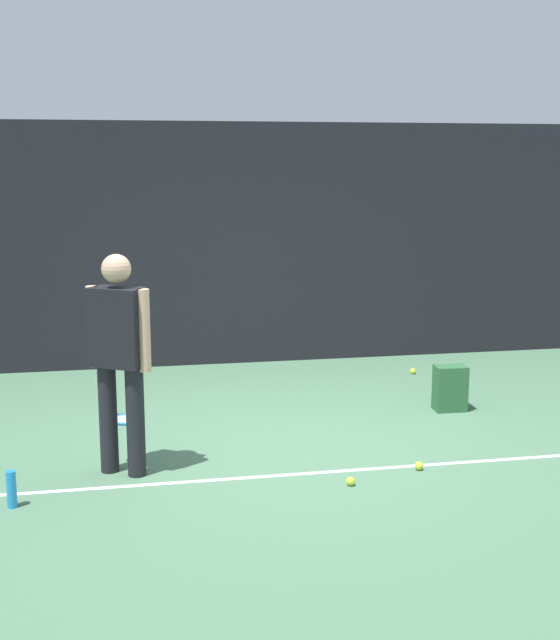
{
  "coord_description": "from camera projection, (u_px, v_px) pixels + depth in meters",
  "views": [
    {
      "loc": [
        -1.35,
        -6.66,
        2.37
      ],
      "look_at": [
        0.0,
        0.4,
        1.0
      ],
      "focal_mm": 46.84,
      "sensor_mm": 36.0,
      "label": 1
    }
  ],
  "objects": [
    {
      "name": "backpack",
      "position": [
        449.0,
        389.0,
        8.05
      ],
      "size": [
        0.31,
        0.29,
        0.44
      ],
      "rotation": [
        0.0,
        0.0,
        3.11
      ],
      "color": "#2D6038",
      "rests_on": "ground"
    },
    {
      "name": "back_fence",
      "position": [
        238.0,
        245.0,
        9.75
      ],
      "size": [
        10.0,
        0.1,
        2.82
      ],
      "primitive_type": "cube",
      "color": "black",
      "rests_on": "ground"
    },
    {
      "name": "tennis_ball_near_player",
      "position": [
        413.0,
        371.0,
        9.44
      ],
      "size": [
        0.07,
        0.07,
        0.07
      ],
      "primitive_type": "sphere",
      "color": "#CCE033",
      "rests_on": "ground"
    },
    {
      "name": "tennis_player",
      "position": [
        119.0,
        351.0,
        6.27
      ],
      "size": [
        0.47,
        0.4,
        1.7
      ],
      "rotation": [
        0.0,
        0.0,
        2.59
      ],
      "color": "black",
      "rests_on": "ground"
    },
    {
      "name": "ground_plane",
      "position": [
        289.0,
        444.0,
        7.12
      ],
      "size": [
        12.0,
        12.0,
        0.0
      ],
      "primitive_type": "plane",
      "color": "#4C7556"
    },
    {
      "name": "tennis_ball_mid_court",
      "position": [
        419.0,
        466.0,
        6.5
      ],
      "size": [
        0.07,
        0.07,
        0.07
      ],
      "primitive_type": "sphere",
      "color": "#CCE033",
      "rests_on": "ground"
    },
    {
      "name": "water_bottle",
      "position": [
        11.0,
        489.0,
        5.78
      ],
      "size": [
        0.07,
        0.07,
        0.27
      ],
      "primitive_type": "cylinder",
      "color": "#268CD8",
      "rests_on": "ground"
    },
    {
      "name": "tennis_ball_by_fence",
      "position": [
        351.0,
        481.0,
        6.19
      ],
      "size": [
        0.07,
        0.07,
        0.07
      ],
      "primitive_type": "sphere",
      "color": "#CCE033",
      "rests_on": "ground"
    },
    {
      "name": "tennis_racket",
      "position": [
        125.0,
        418.0,
        7.77
      ],
      "size": [
        0.47,
        0.61,
        0.03
      ],
      "rotation": [
        0.0,
        0.0,
        5.27
      ],
      "color": "black",
      "rests_on": "ground"
    },
    {
      "name": "court_line",
      "position": [
        307.0,
        473.0,
        6.43
      ],
      "size": [
        9.0,
        0.05,
        0.0
      ],
      "primitive_type": "cube",
      "color": "white",
      "rests_on": "ground"
    }
  ]
}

